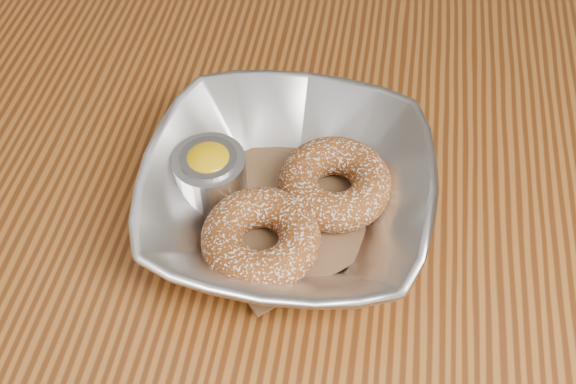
# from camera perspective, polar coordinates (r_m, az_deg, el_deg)

# --- Properties ---
(table) EXTENTS (1.20, 0.80, 0.75)m
(table) POSITION_cam_1_polar(r_m,az_deg,el_deg) (0.68, -5.92, -3.00)
(table) COLOR brown
(table) RESTS_ON ground_plane
(serving_bowl) EXTENTS (0.23, 0.23, 0.06)m
(serving_bowl) POSITION_cam_1_polar(r_m,az_deg,el_deg) (0.54, 0.00, -0.11)
(serving_bowl) COLOR silver
(serving_bowl) RESTS_ON table
(parchment) EXTENTS (0.20, 0.20, 0.00)m
(parchment) POSITION_cam_1_polar(r_m,az_deg,el_deg) (0.55, -0.00, -1.34)
(parchment) COLOR brown
(parchment) RESTS_ON table
(donut_back) EXTENTS (0.10, 0.10, 0.03)m
(donut_back) POSITION_cam_1_polar(r_m,az_deg,el_deg) (0.55, 3.99, 0.74)
(donut_back) COLOR brown
(donut_back) RESTS_ON parchment
(donut_front) EXTENTS (0.13, 0.13, 0.03)m
(donut_front) POSITION_cam_1_polar(r_m,az_deg,el_deg) (0.52, -2.30, -3.94)
(donut_front) COLOR brown
(donut_front) RESTS_ON parchment
(ramekin) EXTENTS (0.06, 0.06, 0.05)m
(ramekin) POSITION_cam_1_polar(r_m,az_deg,el_deg) (0.55, -6.60, 1.66)
(ramekin) COLOR silver
(ramekin) RESTS_ON table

